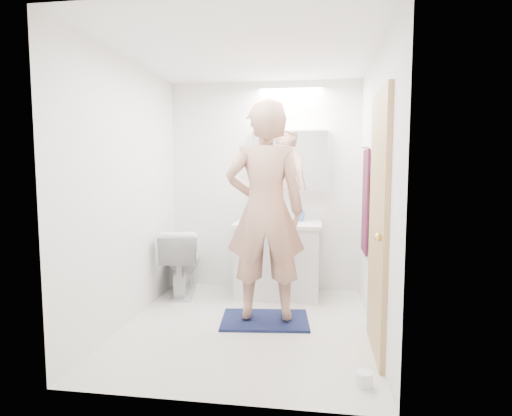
% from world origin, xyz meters
% --- Properties ---
extents(floor, '(2.50, 2.50, 0.00)m').
position_xyz_m(floor, '(0.00, 0.00, 0.00)').
color(floor, silver).
rests_on(floor, ground).
extents(ceiling, '(2.50, 2.50, 0.00)m').
position_xyz_m(ceiling, '(0.00, 0.00, 2.40)').
color(ceiling, white).
rests_on(ceiling, floor).
extents(wall_back, '(2.50, 0.00, 2.50)m').
position_xyz_m(wall_back, '(0.00, 1.25, 1.20)').
color(wall_back, white).
rests_on(wall_back, floor).
extents(wall_front, '(2.50, 0.00, 2.50)m').
position_xyz_m(wall_front, '(0.00, -1.25, 1.20)').
color(wall_front, white).
rests_on(wall_front, floor).
extents(wall_left, '(0.00, 2.50, 2.50)m').
position_xyz_m(wall_left, '(-1.10, 0.00, 1.20)').
color(wall_left, white).
rests_on(wall_left, floor).
extents(wall_right, '(0.00, 2.50, 2.50)m').
position_xyz_m(wall_right, '(1.10, 0.00, 1.20)').
color(wall_right, white).
rests_on(wall_right, floor).
extents(vanity_cabinet, '(0.90, 0.55, 0.78)m').
position_xyz_m(vanity_cabinet, '(0.19, 0.96, 0.39)').
color(vanity_cabinet, silver).
rests_on(vanity_cabinet, floor).
extents(countertop, '(0.95, 0.58, 0.04)m').
position_xyz_m(countertop, '(0.19, 0.96, 0.80)').
color(countertop, white).
rests_on(countertop, vanity_cabinet).
extents(sink_basin, '(0.36, 0.36, 0.03)m').
position_xyz_m(sink_basin, '(0.19, 0.99, 0.84)').
color(sink_basin, white).
rests_on(sink_basin, countertop).
extents(faucet, '(0.02, 0.02, 0.16)m').
position_xyz_m(faucet, '(0.19, 1.19, 0.90)').
color(faucet, silver).
rests_on(faucet, countertop).
extents(medicine_cabinet, '(0.88, 0.14, 0.70)m').
position_xyz_m(medicine_cabinet, '(0.30, 1.18, 1.50)').
color(medicine_cabinet, white).
rests_on(medicine_cabinet, wall_back).
extents(mirror_panel, '(0.84, 0.01, 0.66)m').
position_xyz_m(mirror_panel, '(0.30, 1.10, 1.50)').
color(mirror_panel, silver).
rests_on(mirror_panel, medicine_cabinet).
extents(toilet, '(0.54, 0.79, 0.75)m').
position_xyz_m(toilet, '(-0.88, 0.85, 0.37)').
color(toilet, silver).
rests_on(toilet, floor).
extents(bath_rug, '(0.85, 0.63, 0.02)m').
position_xyz_m(bath_rug, '(0.15, 0.14, 0.01)').
color(bath_rug, '#141C3E').
rests_on(bath_rug, floor).
extents(person, '(0.77, 0.55, 1.97)m').
position_xyz_m(person, '(0.15, 0.14, 1.03)').
color(person, tan).
rests_on(person, bath_rug).
extents(door, '(0.04, 0.80, 2.00)m').
position_xyz_m(door, '(1.08, -0.35, 1.00)').
color(door, tan).
rests_on(door, wall_right).
extents(door_knob, '(0.06, 0.06, 0.06)m').
position_xyz_m(door_knob, '(1.04, -0.65, 0.95)').
color(door_knob, gold).
rests_on(door_knob, door).
extents(towel, '(0.02, 0.42, 1.00)m').
position_xyz_m(towel, '(1.08, 0.55, 1.10)').
color(towel, '#111536').
rests_on(towel, wall_right).
extents(towel_hook, '(0.07, 0.02, 0.02)m').
position_xyz_m(towel_hook, '(1.07, 0.55, 1.62)').
color(towel_hook, silver).
rests_on(towel_hook, wall_right).
extents(soap_bottle_a, '(0.09, 0.09, 0.20)m').
position_xyz_m(soap_bottle_a, '(-0.15, 1.11, 0.92)').
color(soap_bottle_a, '#C3BE7E').
rests_on(soap_bottle_a, countertop).
extents(soap_bottle_b, '(0.09, 0.09, 0.18)m').
position_xyz_m(soap_bottle_b, '(-0.04, 1.15, 0.91)').
color(soap_bottle_b, '#599DC0').
rests_on(soap_bottle_b, countertop).
extents(toothbrush_cup, '(0.11, 0.11, 0.10)m').
position_xyz_m(toothbrush_cup, '(0.43, 1.12, 0.87)').
color(toothbrush_cup, '#436FCB').
rests_on(toothbrush_cup, countertop).
extents(toilet_paper_roll, '(0.11, 0.11, 0.10)m').
position_xyz_m(toilet_paper_roll, '(0.94, -0.92, 0.05)').
color(toilet_paper_roll, white).
rests_on(toilet_paper_roll, floor).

